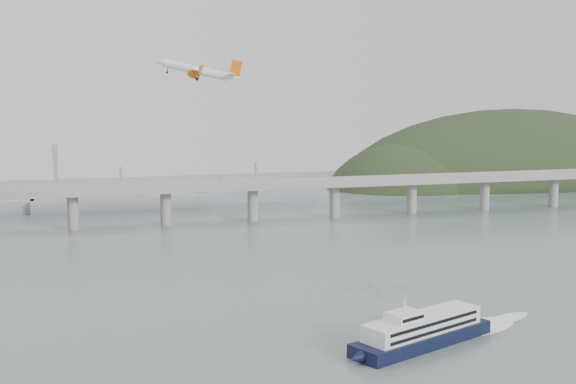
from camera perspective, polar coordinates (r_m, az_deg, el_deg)
name	(u,v)px	position (r m, az deg, el deg)	size (l,w,h in m)	color
ground	(334,324)	(252.66, 3.46, -9.72)	(900.00, 900.00, 0.00)	slate
bridge	(216,192)	(438.57, -5.33, 0.01)	(800.00, 22.00, 23.90)	gray
headland	(525,203)	(674.72, 17.13, -0.82)	(365.00, 155.00, 156.00)	#1F2D19
ferry	(422,331)	(234.55, 9.91, -10.11)	(77.93, 39.61, 15.57)	black
airliner	(198,71)	(304.44, -6.66, 8.92)	(33.81, 30.99, 9.99)	silver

